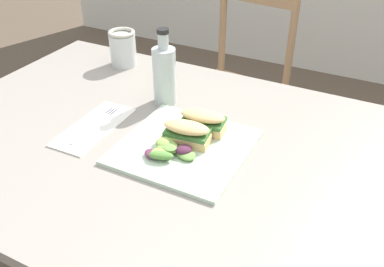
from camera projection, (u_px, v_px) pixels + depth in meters
dining_table at (168, 180)px, 1.10m from camera, size 1.29×0.87×0.74m
chair_wooden_far at (237, 91)px, 1.88m from camera, size 0.45×0.45×0.87m
plate_lunch at (184, 147)px, 1.01m from camera, size 0.30×0.30×0.01m
sandwich_half_front at (187, 133)px, 1.00m from camera, size 0.12×0.08×0.06m
sandwich_half_back at (203, 121)px, 1.04m from camera, size 0.12×0.08×0.06m
salad_mixed_greens at (170, 148)px, 0.97m from camera, size 0.13×0.14×0.03m
napkin_folded at (94, 127)px, 1.09m from camera, size 0.11×0.25×0.00m
fork_on_napkin at (98, 122)px, 1.10m from camera, size 0.03×0.19×0.00m
bottle_cold_brew at (165, 78)px, 1.16m from camera, size 0.06×0.06×0.22m
mason_jar_iced_tea at (123, 50)px, 1.39m from camera, size 0.09×0.09×0.12m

